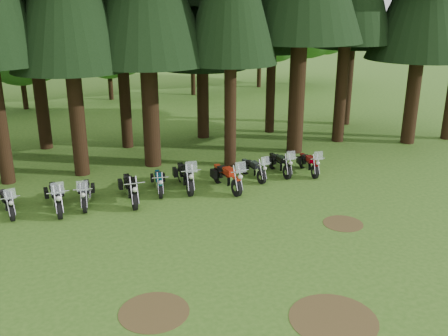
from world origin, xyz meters
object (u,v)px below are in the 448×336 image
Objects in this scene: motorcycle_2 at (86,194)px; motorcycle_9 at (309,164)px; motorcycle_4 at (159,182)px; motorcycle_3 at (130,190)px; motorcycle_0 at (7,203)px; motorcycle_5 at (185,177)px; motorcycle_6 at (227,178)px; motorcycle_1 at (56,198)px; motorcycle_7 at (253,170)px; motorcycle_8 at (280,164)px.

motorcycle_2 is 9.79m from motorcycle_9.
motorcycle_2 is 1.09× the size of motorcycle_4.
motorcycle_3 is at bearing -169.60° from motorcycle_9.
motorcycle_9 reaches higher than motorcycle_0.
motorcycle_2 is 4.05m from motorcycle_5.
motorcycle_4 is 2.79m from motorcycle_6.
motorcycle_4 is at bearing 158.63° from motorcycle_6.
motorcycle_6 is at bearing -5.60° from motorcycle_1.
motorcycle_4 is (5.70, 0.01, -0.02)m from motorcycle_0.
motorcycle_1 reaches higher than motorcycle_3.
motorcycle_2 is 1.05× the size of motorcycle_7.
motorcycle_7 is 0.98× the size of motorcycle_9.
motorcycle_5 reaches higher than motorcycle_2.
motorcycle_3 reaches higher than motorcycle_4.
motorcycle_5 is at bearing -173.86° from motorcycle_9.
motorcycle_8 reaches higher than motorcycle_4.
motorcycle_2 is at bearing 169.95° from motorcycle_6.
motorcycle_9 is at bearing 10.38° from motorcycle_2.
motorcycle_8 is (2.94, 0.87, -0.06)m from motorcycle_6.
motorcycle_1 is 1.20× the size of motorcycle_4.
motorcycle_5 is (6.80, -0.08, 0.08)m from motorcycle_0.
motorcycle_1 reaches higher than motorcycle_7.
motorcycle_3 is at bearing -17.18° from motorcycle_0.
motorcycle_8 reaches higher than motorcycle_2.
motorcycle_6 is (5.61, -0.57, 0.06)m from motorcycle_2.
motorcycle_1 reaches higher than motorcycle_4.
motorcycle_8 is at bearing 12.21° from motorcycle_6.
motorcycle_6 is at bearing -164.88° from motorcycle_9.
motorcycle_5 reaches higher than motorcycle_9.
motorcycle_1 reaches higher than motorcycle_9.
motorcycle_6 is 1.17× the size of motorcycle_9.
motorcycle_8 reaches higher than motorcycle_9.
motorcycle_1 is 2.74m from motorcycle_3.
motorcycle_6 reaches higher than motorcycle_1.
motorcycle_8 is (11.31, 0.06, 0.02)m from motorcycle_0.
motorcycle_6 is (3.95, -0.26, 0.01)m from motorcycle_3.
motorcycle_4 is at bearing 174.08° from motorcycle_7.
motorcycle_8 is at bearing 7.64° from motorcycle_5.
motorcycle_5 is at bearing -175.95° from motorcycle_8.
motorcycle_6 reaches higher than motorcycle_7.
motorcycle_7 is at bearing -172.19° from motorcycle_8.
motorcycle_1 is at bearing -22.10° from motorcycle_0.
motorcycle_2 is at bearing -15.11° from motorcycle_0.
motorcycle_2 is 5.64m from motorcycle_6.
motorcycle_5 reaches higher than motorcycle_6.
motorcycle_0 is 12.55m from motorcycle_9.
motorcycle_1 is (1.68, -0.36, 0.07)m from motorcycle_0.
motorcycle_9 is (5.75, -0.30, -0.08)m from motorcycle_5.
motorcycle_3 is at bearing -145.59° from motorcycle_4.
motorcycle_7 reaches higher than motorcycle_4.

